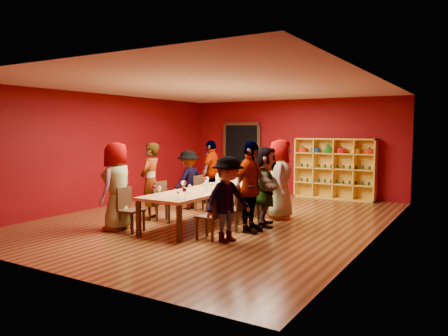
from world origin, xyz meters
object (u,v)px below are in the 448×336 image
at_px(person_right_2, 265,186).
at_px(chair_person_right_3, 269,196).
at_px(shelving_unit, 335,166).
at_px(person_left_4, 212,172).
at_px(person_left_3, 189,180).
at_px(chair_person_right_0, 213,213).
at_px(chair_person_left_0, 128,207).
at_px(chair_person_left_4, 225,186).
at_px(chair_person_left_1, 165,199).
at_px(person_left_1, 151,181).
at_px(tasting_table, 219,189).
at_px(chair_person_right_1, 236,206).
at_px(person_right_1, 250,187).
at_px(person_right_0, 228,199).
at_px(person_left_0, 117,186).
at_px(person_right_3, 280,179).
at_px(wine_bottle, 259,175).
at_px(chair_person_left_3, 202,191).
at_px(spittoon_bowl, 226,184).
at_px(chair_person_right_2, 252,202).

distance_m(person_right_2, chair_person_right_3, 0.99).
bearing_deg(shelving_unit, person_left_4, -137.36).
bearing_deg(person_left_3, chair_person_right_0, 49.91).
bearing_deg(chair_person_left_0, chair_person_right_3, 56.52).
bearing_deg(chair_person_left_4, chair_person_left_1, -90.00).
relative_size(person_left_1, chair_person_right_0, 1.98).
xyz_separation_m(person_left_4, person_right_2, (2.58, -1.91, -0.03)).
bearing_deg(tasting_table, chair_person_left_1, -137.30).
distance_m(chair_person_right_0, person_right_2, 1.64).
bearing_deg(chair_person_right_1, person_left_4, 131.02).
distance_m(person_left_3, person_right_1, 2.95).
xyz_separation_m(chair_person_left_1, chair_person_right_0, (1.82, -0.84, 0.00)).
relative_size(person_left_3, person_right_1, 0.84).
distance_m(person_left_1, chair_person_left_4, 2.69).
bearing_deg(tasting_table, chair_person_left_4, 116.87).
bearing_deg(chair_person_right_3, chair_person_left_4, 150.16).
bearing_deg(person_right_0, person_left_0, 115.71).
xyz_separation_m(person_left_0, person_right_3, (2.42, 2.75, 0.01)).
relative_size(person_left_3, wine_bottle, 4.88).
relative_size(person_left_0, person_right_2, 1.06).
distance_m(chair_person_left_4, person_left_4, 0.58).
height_order(chair_person_right_0, chair_person_right_1, same).
bearing_deg(shelving_unit, chair_person_left_3, -122.31).
relative_size(person_right_1, chair_person_right_3, 2.05).
relative_size(person_right_1, person_right_2, 1.07).
bearing_deg(wine_bottle, person_left_1, -119.71).
bearing_deg(chair_person_left_3, person_right_3, 2.22).
distance_m(person_left_1, spittoon_bowl, 1.72).
xyz_separation_m(chair_person_left_0, person_right_3, (2.11, 2.75, 0.42)).
bearing_deg(wine_bottle, person_left_3, -143.94).
relative_size(chair_person_left_0, person_right_0, 0.57).
bearing_deg(wine_bottle, person_right_2, -60.27).
xyz_separation_m(chair_person_left_3, person_right_3, (2.11, 0.08, 0.42)).
bearing_deg(chair_person_right_2, chair_person_left_4, 133.58).
xyz_separation_m(shelving_unit, person_left_3, (-2.72, -3.65, -0.22)).
height_order(person_left_1, person_right_3, person_right_3).
distance_m(person_left_4, person_right_0, 4.33).
height_order(shelving_unit, wine_bottle, shelving_unit).
xyz_separation_m(person_left_1, chair_person_right_3, (2.23, 1.59, -0.38)).
relative_size(person_left_1, person_right_3, 0.96).
height_order(person_right_1, person_right_3, person_right_3).
relative_size(chair_person_right_0, person_right_1, 0.49).
bearing_deg(chair_person_right_1, tasting_table, 138.97).
relative_size(chair_person_left_3, chair_person_right_2, 1.00).
height_order(person_right_2, person_right_3, person_right_3).
height_order(shelving_unit, chair_person_left_4, shelving_unit).
bearing_deg(wine_bottle, chair_person_right_0, -77.83).
relative_size(shelving_unit, chair_person_left_1, 2.70).
bearing_deg(tasting_table, chair_person_right_3, 39.58).
bearing_deg(chair_person_left_1, chair_person_right_3, 41.18).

